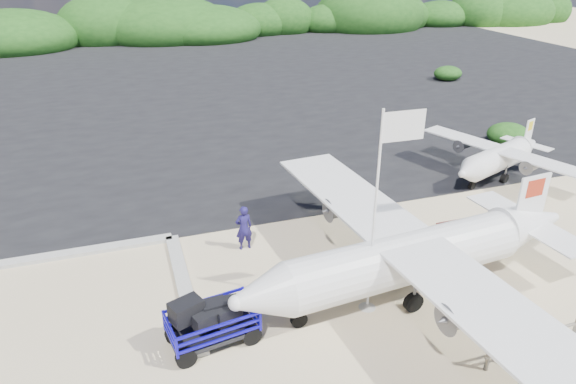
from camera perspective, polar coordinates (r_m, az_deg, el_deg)
name	(u,v)px	position (r m, az deg, el deg)	size (l,w,h in m)	color
ground	(320,288)	(18.18, 3.62, -10.61)	(160.00, 160.00, 0.00)	beige
asphalt_apron	(190,86)	(45.18, -10.85, 11.48)	(90.00, 50.00, 0.04)	#B2B2B2
lagoon	(44,315)	(18.76, -25.47, -12.19)	(9.00, 7.00, 0.40)	#B2B2B2
vegetation_band	(160,40)	(69.59, -14.05, 16.08)	(124.00, 8.00, 4.40)	#B2B2B2
fence	(570,346)	(18.01, 28.83, -14.74)	(6.40, 2.00, 1.10)	#B2B2B2
baggage_cart	(214,342)	(16.20, -8.23, -16.22)	(2.81, 1.60, 1.40)	#110BB0
flagpole	(367,307)	(17.51, 8.77, -12.54)	(1.35, 0.56, 6.75)	white
signboard	(450,252)	(21.06, 17.59, -6.35)	(1.76, 0.17, 1.45)	#5B211A
crew_a	(244,228)	(19.92, -4.93, -3.98)	(0.67, 0.44, 1.84)	#1C1653
crew_b	(330,191)	(22.87, 4.64, 0.10)	(0.88, 0.68, 1.81)	#1C1653
aircraft_large	(382,81)	(46.77, 10.45, 11.98)	(15.18, 15.18, 4.55)	#B2B2B2
aircraft_small	(64,80)	(50.55, -23.61, 11.31)	(6.95, 6.95, 2.50)	#B2B2B2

